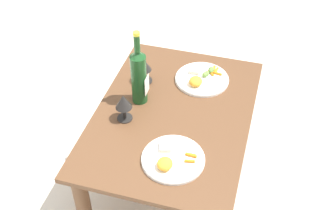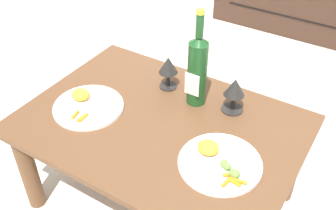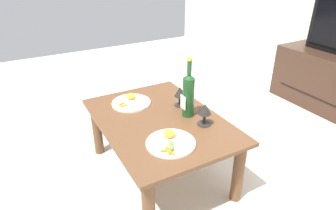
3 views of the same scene
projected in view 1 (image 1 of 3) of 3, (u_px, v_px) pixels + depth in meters
ground_plane at (173, 172)px, 2.36m from camera, size 6.40×6.40×0.00m
dining_table at (173, 125)px, 2.12m from camera, size 1.02×0.73×0.44m
wine_bottle at (139, 75)px, 2.03m from camera, size 0.08×0.08×0.39m
goblet_left at (124, 103)px, 1.98m from camera, size 0.08×0.08×0.14m
goblet_right at (144, 66)px, 2.18m from camera, size 0.08×0.08×0.14m
dinner_plate_left at (172, 159)px, 1.84m from camera, size 0.27×0.27×0.05m
dinner_plate_right at (202, 78)px, 2.24m from camera, size 0.28×0.28×0.05m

